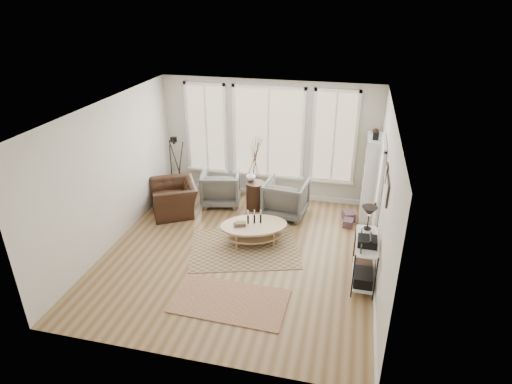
% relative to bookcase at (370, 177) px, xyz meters
% --- Properties ---
extents(room, '(5.50, 5.54, 2.90)m').
position_rel_bookcase_xyz_m(room, '(-2.42, -2.20, 0.47)').
color(room, '#95744D').
rests_on(room, ground).
extents(bay_window, '(4.14, 0.12, 2.24)m').
position_rel_bookcase_xyz_m(bay_window, '(-2.44, 0.49, 0.65)').
color(bay_window, '#CEBE7E').
rests_on(bay_window, ground).
extents(door, '(0.09, 1.06, 2.22)m').
position_rel_bookcase_xyz_m(door, '(0.13, -1.08, 0.17)').
color(door, silver).
rests_on(door, ground).
extents(bookcase, '(0.31, 0.85, 2.06)m').
position_rel_bookcase_xyz_m(bookcase, '(0.00, 0.00, 0.00)').
color(bookcase, white).
rests_on(bookcase, ground).
extents(low_shelf, '(0.38, 1.08, 1.30)m').
position_rel_bookcase_xyz_m(low_shelf, '(-0.06, -2.52, -0.44)').
color(low_shelf, white).
rests_on(low_shelf, ground).
extents(wall_art, '(0.04, 0.88, 0.44)m').
position_rel_bookcase_xyz_m(wall_art, '(0.14, -2.49, 0.92)').
color(wall_art, black).
rests_on(wall_art, ground).
extents(rug_main, '(2.52, 2.16, 0.01)m').
position_rel_bookcase_xyz_m(rug_main, '(-2.39, -2.00, -0.95)').
color(rug_main, brown).
rests_on(rug_main, ground).
extents(rug_runner, '(1.94, 1.11, 0.01)m').
position_rel_bookcase_xyz_m(rug_runner, '(-2.21, -3.64, -0.94)').
color(rug_runner, brown).
rests_on(rug_runner, ground).
extents(coffee_table, '(1.57, 1.28, 0.62)m').
position_rel_bookcase_xyz_m(coffee_table, '(-2.26, -1.76, -0.62)').
color(coffee_table, tan).
rests_on(coffee_table, ground).
extents(armchair_left, '(1.07, 1.09, 0.84)m').
position_rel_bookcase_xyz_m(armchair_left, '(-3.45, -0.17, -0.54)').
color(armchair_left, slate).
rests_on(armchair_left, ground).
extents(armchair_right, '(1.02, 1.04, 0.86)m').
position_rel_bookcase_xyz_m(armchair_right, '(-1.82, -0.40, -0.53)').
color(armchair_right, slate).
rests_on(armchair_right, ground).
extents(side_table, '(0.44, 0.44, 1.85)m').
position_rel_bookcase_xyz_m(side_table, '(-2.58, -0.25, -0.07)').
color(side_table, '#321E14').
rests_on(side_table, ground).
extents(vase, '(0.27, 0.27, 0.22)m').
position_rel_bookcase_xyz_m(vase, '(-2.71, -0.14, -0.18)').
color(vase, silver).
rests_on(vase, side_table).
extents(accent_chair, '(1.47, 1.42, 0.73)m').
position_rel_bookcase_xyz_m(accent_chair, '(-4.37, -0.87, -0.59)').
color(accent_chair, '#321E14').
rests_on(accent_chair, ground).
extents(tripod_camera, '(0.55, 0.55, 1.55)m').
position_rel_bookcase_xyz_m(tripod_camera, '(-4.63, -0.06, -0.24)').
color(tripod_camera, black).
rests_on(tripod_camera, ground).
extents(book_stack_near, '(0.33, 0.37, 0.20)m').
position_rel_bookcase_xyz_m(book_stack_near, '(-0.39, -0.31, -0.86)').
color(book_stack_near, brown).
rests_on(book_stack_near, ground).
extents(book_stack_far, '(0.23, 0.28, 0.17)m').
position_rel_bookcase_xyz_m(book_stack_far, '(-0.39, -0.62, -0.87)').
color(book_stack_far, brown).
rests_on(book_stack_far, ground).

